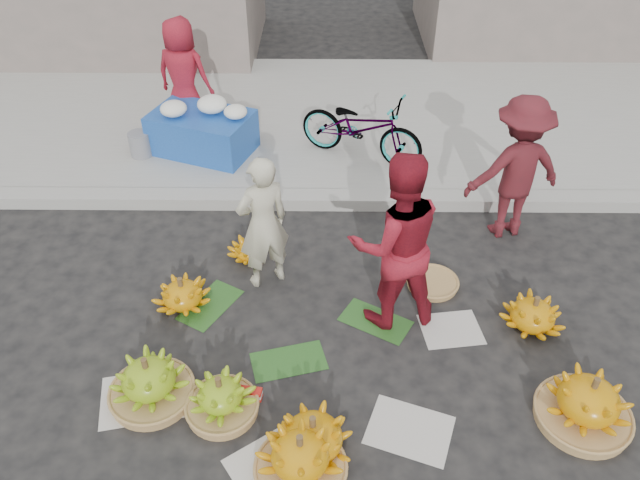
{
  "coord_description": "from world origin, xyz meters",
  "views": [
    {
      "loc": [
        0.21,
        -3.85,
        4.29
      ],
      "look_at": [
        0.17,
        0.65,
        0.7
      ],
      "focal_mm": 35.0,
      "sensor_mm": 36.0,
      "label": 1
    }
  ],
  "objects_px": {
    "vendor_cream": "(263,223)",
    "bicycle": "(361,127)",
    "banana_bunch_0": "(149,381)",
    "flower_table": "(203,130)",
    "banana_bunch_4": "(588,402)"
  },
  "relations": [
    {
      "from": "vendor_cream",
      "to": "flower_table",
      "type": "distance_m",
      "value": 2.6
    },
    {
      "from": "banana_bunch_0",
      "to": "flower_table",
      "type": "bearing_deg",
      "value": 92.13
    },
    {
      "from": "banana_bunch_0",
      "to": "banana_bunch_4",
      "type": "xyz_separation_m",
      "value": [
        3.52,
        -0.19,
        0.02
      ]
    },
    {
      "from": "banana_bunch_0",
      "to": "banana_bunch_4",
      "type": "relative_size",
      "value": 0.9
    },
    {
      "from": "banana_bunch_0",
      "to": "flower_table",
      "type": "xyz_separation_m",
      "value": [
        -0.14,
        3.86,
        0.21
      ]
    },
    {
      "from": "banana_bunch_0",
      "to": "bicycle",
      "type": "relative_size",
      "value": 0.42
    },
    {
      "from": "vendor_cream",
      "to": "bicycle",
      "type": "xyz_separation_m",
      "value": [
        1.04,
        2.23,
        -0.17
      ]
    },
    {
      "from": "banana_bunch_0",
      "to": "bicycle",
      "type": "distance_m",
      "value": 4.17
    },
    {
      "from": "flower_table",
      "to": "banana_bunch_4",
      "type": "bearing_deg",
      "value": -27.14
    },
    {
      "from": "banana_bunch_4",
      "to": "vendor_cream",
      "type": "bearing_deg",
      "value": 148.22
    },
    {
      "from": "vendor_cream",
      "to": "bicycle",
      "type": "distance_m",
      "value": 2.47
    },
    {
      "from": "vendor_cream",
      "to": "bicycle",
      "type": "bearing_deg",
      "value": -143.92
    },
    {
      "from": "banana_bunch_0",
      "to": "banana_bunch_4",
      "type": "height_order",
      "value": "banana_bunch_4"
    },
    {
      "from": "banana_bunch_4",
      "to": "bicycle",
      "type": "xyz_separation_m",
      "value": [
        -1.64,
        3.89,
        0.33
      ]
    },
    {
      "from": "banana_bunch_4",
      "to": "bicycle",
      "type": "bearing_deg",
      "value": 112.85
    }
  ]
}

